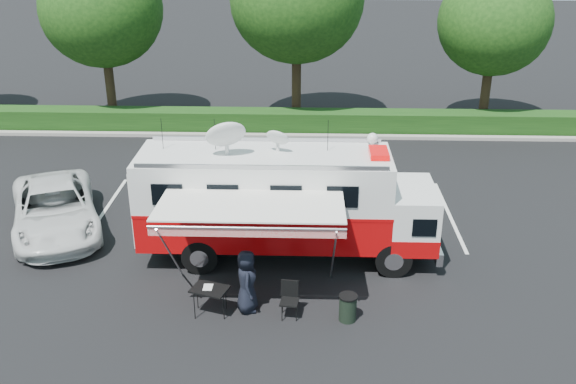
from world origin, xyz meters
The scene contains 10 objects.
ground_plane centered at (0.00, 0.00, 0.00)m, with size 120.00×120.00×0.00m, color black.
back_border centered at (1.14, 12.90, 5.00)m, with size 60.00×6.14×8.87m.
stall_lines centered at (-0.50, 3.00, 0.00)m, with size 24.12×5.50×0.01m.
command_truck centered at (-0.08, 0.00, 1.80)m, with size 8.76×2.41×4.21m.
awning centered at (-0.86, -2.50, 2.71)m, with size 4.78×2.48×2.89m.
white_suv centered at (-7.60, 1.45, 0.00)m, with size 2.57×5.56×1.55m, color silver.
person centered at (-0.96, -2.91, 0.00)m, with size 0.85×0.55×1.74m, color black.
folding_table centered at (-1.90, -3.12, 0.73)m, with size 1.07×0.90×0.78m.
folding_chair centered at (0.15, -3.08, 0.57)m, with size 0.51×0.53×0.97m.
trash_bin centered at (1.65, -3.28, 0.37)m, with size 0.48×0.48×0.73m.
Camera 1 is at (0.57, -17.06, 9.69)m, focal length 40.00 mm.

